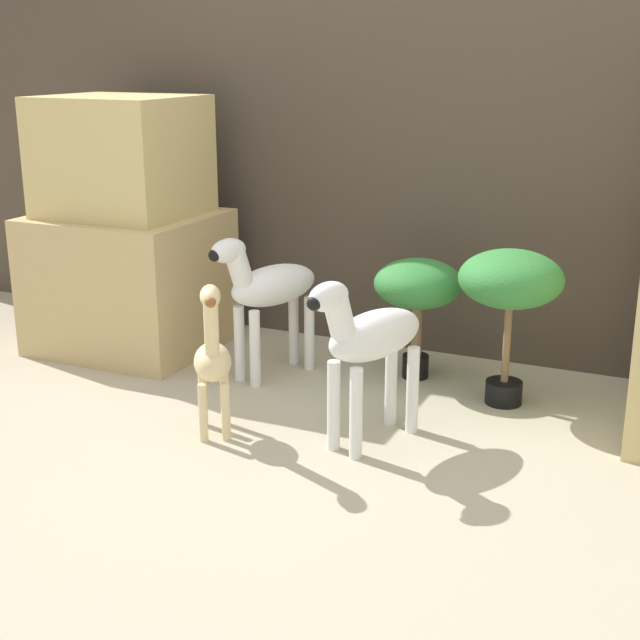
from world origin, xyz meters
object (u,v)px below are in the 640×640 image
(giraffe_figurine, at_px, (212,357))
(potted_palm_front, at_px, (418,288))
(zebra_left, at_px, (268,289))
(potted_palm_back, at_px, (510,285))
(zebra_right, at_px, (369,340))

(giraffe_figurine, bearing_deg, potted_palm_front, 62.09)
(zebra_left, bearing_deg, giraffe_figurine, -80.32)
(giraffe_figurine, distance_m, potted_palm_back, 1.16)
(giraffe_figurine, bearing_deg, zebra_right, 18.33)
(potted_palm_back, bearing_deg, zebra_right, -121.82)
(giraffe_figurine, height_order, potted_palm_back, potted_palm_back)
(zebra_right, bearing_deg, potted_palm_front, 94.65)
(potted_palm_front, bearing_deg, zebra_right, -85.35)
(zebra_right, xyz_separation_m, potted_palm_front, (-0.06, 0.70, 0.01))
(zebra_right, distance_m, zebra_left, 0.78)
(zebra_left, xyz_separation_m, potted_palm_front, (0.57, 0.24, 0.01))
(potted_palm_back, bearing_deg, zebra_left, -173.59)
(zebra_right, bearing_deg, giraffe_figurine, -161.67)
(zebra_right, bearing_deg, potted_palm_back, 58.18)
(zebra_left, bearing_deg, potted_palm_back, 6.41)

